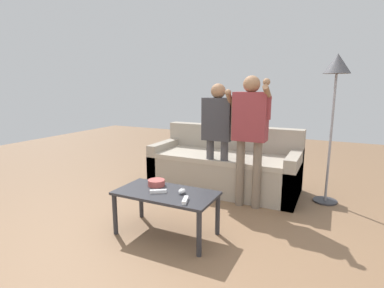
% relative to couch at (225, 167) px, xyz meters
% --- Properties ---
extents(ground_plane, '(12.00, 12.00, 0.00)m').
position_rel_couch_xyz_m(ground_plane, '(0.20, -1.43, -0.30)').
color(ground_plane, brown).
extents(couch, '(1.95, 0.84, 0.83)m').
position_rel_couch_xyz_m(couch, '(0.00, 0.00, 0.00)').
color(couch, '#9E9384').
rests_on(couch, ground).
extents(coffee_table, '(0.94, 0.49, 0.42)m').
position_rel_couch_xyz_m(coffee_table, '(-0.05, -1.48, 0.06)').
color(coffee_table, '#2D2D33').
rests_on(coffee_table, ground).
extents(snack_bowl, '(0.17, 0.17, 0.06)m').
position_rel_couch_xyz_m(snack_bowl, '(-0.23, -1.37, 0.15)').
color(snack_bowl, '#B24C47').
rests_on(snack_bowl, coffee_table).
extents(game_remote_nunchuk, '(0.06, 0.09, 0.05)m').
position_rel_couch_xyz_m(game_remote_nunchuk, '(0.10, -1.45, 0.15)').
color(game_remote_nunchuk, white).
rests_on(game_remote_nunchuk, coffee_table).
extents(floor_lamp, '(0.30, 0.30, 1.75)m').
position_rel_couch_xyz_m(floor_lamp, '(1.27, 0.07, 1.17)').
color(floor_lamp, '#2D2D33').
rests_on(floor_lamp, ground).
extents(player_right, '(0.45, 0.29, 1.50)m').
position_rel_couch_xyz_m(player_right, '(0.46, -0.49, 0.65)').
color(player_right, '#756656').
rests_on(player_right, ground).
extents(player_center, '(0.42, 0.29, 1.42)m').
position_rel_couch_xyz_m(player_center, '(0.03, -0.39, 0.59)').
color(player_center, '#47474C').
rests_on(player_center, ground).
extents(game_remote_wand_near, '(0.08, 0.15, 0.03)m').
position_rel_couch_xyz_m(game_remote_wand_near, '(0.22, -1.62, 0.14)').
color(game_remote_wand_near, white).
rests_on(game_remote_wand_near, coffee_table).
extents(game_remote_wand_far, '(0.15, 0.11, 0.03)m').
position_rel_couch_xyz_m(game_remote_wand_far, '(-0.10, -1.53, 0.14)').
color(game_remote_wand_far, white).
rests_on(game_remote_wand_far, coffee_table).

